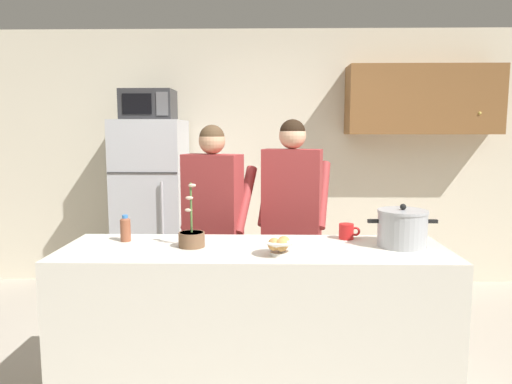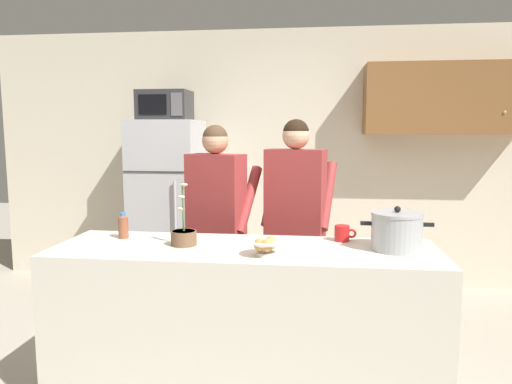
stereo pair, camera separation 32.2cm
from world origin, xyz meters
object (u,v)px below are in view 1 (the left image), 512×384
object	(u,v)px
microwave	(149,105)
bottle_near_edge	(125,228)
person_near_pot	(213,210)
cooking_pot	(402,228)
person_by_sink	(292,205)
potted_orchid	(192,237)
bread_bowl	(280,246)
coffee_mug	(347,231)
refrigerator	(152,208)

from	to	relation	value
microwave	bottle_near_edge	xyz separation A→B (m)	(0.25, -1.69, -0.83)
person_near_pot	cooking_pot	size ratio (longest dim) A/B	4.08
person_by_sink	potted_orchid	xyz separation A→B (m)	(-0.62, -0.79, -0.07)
microwave	bread_bowl	xyz separation A→B (m)	(1.17, -2.00, -0.85)
coffee_mug	bread_bowl	world-z (taller)	bread_bowl
bread_bowl	bottle_near_edge	bearing A→B (deg)	161.22
person_near_pot	person_by_sink	size ratio (longest dim) A/B	0.98
person_near_pot	coffee_mug	distance (m)	1.02
microwave	bottle_near_edge	bearing A→B (deg)	-81.50
cooking_pot	microwave	bearing A→B (deg)	136.65
person_near_pot	person_by_sink	distance (m)	0.58
refrigerator	bread_bowl	size ratio (longest dim) A/B	8.76
cooking_pot	refrigerator	bearing A→B (deg)	136.30
refrigerator	bottle_near_edge	distance (m)	1.73
potted_orchid	coffee_mug	bearing A→B (deg)	13.31
coffee_mug	potted_orchid	bearing A→B (deg)	-166.69
refrigerator	person_near_pot	xyz separation A→B (m)	(0.72, -1.10, 0.17)
bread_bowl	potted_orchid	xyz separation A→B (m)	(-0.50, 0.18, 0.01)
potted_orchid	cooking_pot	bearing A→B (deg)	1.73
refrigerator	bread_bowl	distance (m)	2.34
person_by_sink	bottle_near_edge	xyz separation A→B (m)	(-1.04, -0.66, -0.04)
coffee_mug	bottle_near_edge	size ratio (longest dim) A/B	0.81
person_by_sink	bottle_near_edge	size ratio (longest dim) A/B	10.35
coffee_mug	person_by_sink	bearing A→B (deg)	118.27
person_near_pot	microwave	bearing A→B (deg)	123.59
microwave	potted_orchid	distance (m)	2.12
microwave	bread_bowl	distance (m)	2.47
microwave	person_near_pot	distance (m)	1.53
cooking_pot	potted_orchid	world-z (taller)	potted_orchid
person_near_pot	coffee_mug	xyz separation A→B (m)	(0.88, -0.52, -0.05)
bread_bowl	bottle_near_edge	xyz separation A→B (m)	(-0.92, 0.31, 0.03)
microwave	coffee_mug	xyz separation A→B (m)	(1.60, -1.60, -0.86)
bread_bowl	bottle_near_edge	size ratio (longest dim) A/B	1.20
bottle_near_edge	potted_orchid	world-z (taller)	potted_orchid
bottle_near_edge	potted_orchid	distance (m)	0.44
refrigerator	cooking_pot	size ratio (longest dim) A/B	4.23
person_by_sink	potted_orchid	world-z (taller)	person_by_sink
cooking_pot	potted_orchid	size ratio (longest dim) A/B	1.07
microwave	cooking_pot	xyz separation A→B (m)	(1.89, -1.78, -0.80)
person_near_pot	bottle_near_edge	world-z (taller)	person_near_pot
microwave	potted_orchid	bearing A→B (deg)	-69.67
cooking_pot	coffee_mug	xyz separation A→B (m)	(-0.29, 0.18, -0.06)
person_near_pot	potted_orchid	world-z (taller)	person_near_pot
microwave	refrigerator	bearing A→B (deg)	90.07
cooking_pot	bottle_near_edge	size ratio (longest dim) A/B	2.47
cooking_pot	person_by_sink	bearing A→B (deg)	128.20
person_by_sink	microwave	bearing A→B (deg)	141.54
person_near_pot	bottle_near_edge	size ratio (longest dim) A/B	10.10
cooking_pot	potted_orchid	bearing A→B (deg)	-178.27
microwave	person_near_pot	xyz separation A→B (m)	(0.72, -1.08, -0.81)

